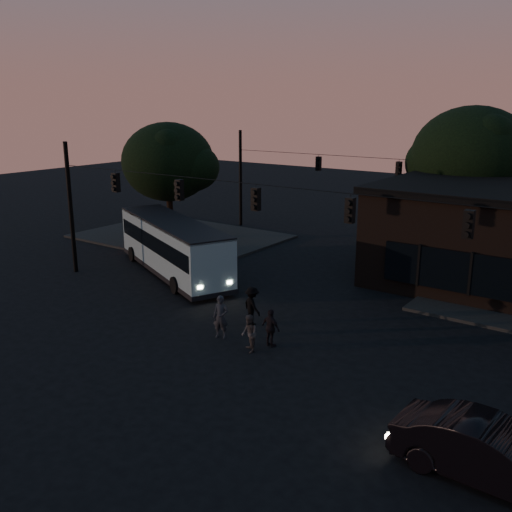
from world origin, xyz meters
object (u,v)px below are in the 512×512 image
Objects in this scene: car at (490,453)px; pedestrian_c at (271,328)px; pedestrian_d at (252,306)px; pedestrian_a at (221,317)px; pedestrian_b at (249,334)px; bus at (173,244)px.

pedestrian_c is at bearing 70.71° from car.
car is 12.57m from pedestrian_d.
pedestrian_a reaches higher than pedestrian_b.
bus is at bearing 126.05° from pedestrian_a.
car reaches higher than pedestrian_b.
car is 2.88× the size of pedestrian_d.
bus is at bearing -15.97° from pedestrian_c.
pedestrian_b is (1.80, -0.44, -0.15)m from pedestrian_a.
pedestrian_c is 0.92× the size of pedestrian_d.
bus is at bearing -0.37° from pedestrian_d.
pedestrian_b is 2.90m from pedestrian_d.
bus is 6.08× the size of pedestrian_a.
pedestrian_a reaches higher than car.
car is 2.73× the size of pedestrian_a.
pedestrian_c reaches higher than pedestrian_b.
car is 3.28× the size of pedestrian_b.
pedestrian_d is (8.20, -3.60, -0.88)m from bus.
pedestrian_c is at bearing 107.25° from pedestrian_b.
pedestrian_a is 1.20× the size of pedestrian_b.
pedestrian_a is 1.05× the size of pedestrian_d.
pedestrian_c is at bearing -6.90° from pedestrian_a.
pedestrian_c is (-9.41, 3.73, -0.03)m from car.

